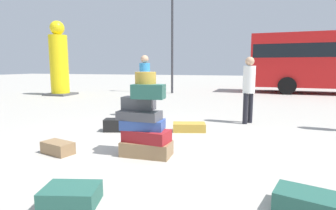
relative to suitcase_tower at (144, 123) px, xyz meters
name	(u,v)px	position (x,y,z in m)	size (l,w,h in m)	color
ground_plane	(156,151)	(0.11, 0.23, -0.53)	(80.00, 80.00, 0.00)	#ADA89E
suitcase_tower	(144,123)	(0.00, 0.00, 0.00)	(0.87, 0.51, 1.35)	olive
suitcase_teal_behind_tower	(71,196)	(-0.15, -1.72, -0.43)	(0.57, 0.41, 0.19)	#26594C
suitcase_black_right_side	(116,125)	(-1.23, 1.38, -0.39)	(0.52, 0.32, 0.27)	black
suitcase_tan_left_side	(189,127)	(0.35, 1.82, -0.44)	(0.71, 0.36, 0.19)	#B28C33
suitcase_brown_upright_blue	(58,148)	(-1.42, -0.35, -0.43)	(0.54, 0.29, 0.20)	olive
suitcase_teal_foreground_near	(316,204)	(2.27, -1.20, -0.43)	(0.75, 0.40, 0.21)	#26594C
person_tourist_with_camera	(249,84)	(1.59, 3.10, 0.46)	(0.30, 0.30, 1.68)	black
person_passerby_in_red	(145,80)	(-1.24, 3.19, 0.52)	(0.30, 0.30, 1.75)	#3F334C
yellow_dummy_statue	(59,63)	(-7.56, 7.57, 1.09)	(1.24, 1.24, 3.65)	yellow
lamp_post	(172,18)	(-2.41, 10.14, 3.44)	(0.36, 0.36, 6.08)	#333338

